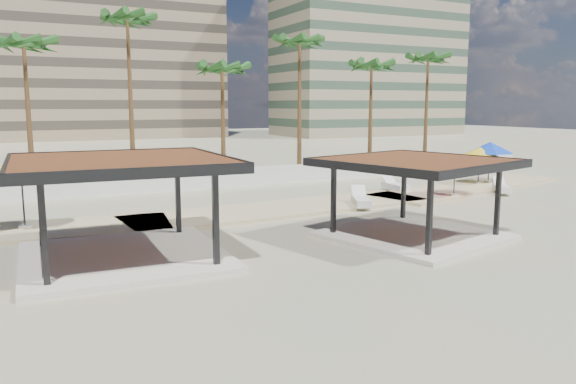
% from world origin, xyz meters
% --- Properties ---
extents(ground, '(200.00, 200.00, 0.00)m').
position_xyz_m(ground, '(0.00, 0.00, 0.00)').
color(ground, tan).
rests_on(ground, ground).
extents(promenade, '(44.45, 7.97, 0.24)m').
position_xyz_m(promenade, '(2.00, 7.67, 0.06)').
color(promenade, '#C6B284').
rests_on(promenade, ground).
extents(boundary_wall, '(56.00, 0.30, 1.20)m').
position_xyz_m(boundary_wall, '(0.00, 16.00, 0.60)').
color(boundary_wall, silver).
rests_on(boundary_wall, ground).
extents(building_mid, '(38.00, 16.00, 30.40)m').
position_xyz_m(building_mid, '(4.00, 78.00, 14.27)').
color(building_mid, '#847259').
rests_on(building_mid, ground).
extents(building_east, '(32.00, 15.00, 36.40)m').
position_xyz_m(building_east, '(48.00, 66.00, 17.27)').
color(building_east, gray).
rests_on(building_east, ground).
extents(pavilion_central, '(7.62, 7.62, 3.18)m').
position_xyz_m(pavilion_central, '(3.96, -0.60, 1.90)').
color(pavilion_central, beige).
rests_on(pavilion_central, ground).
extents(pavilion_west, '(7.21, 7.21, 3.52)m').
position_xyz_m(pavilion_west, '(-6.96, 1.38, 2.10)').
color(pavilion_west, beige).
rests_on(pavilion_west, ground).
extents(umbrella_c, '(2.76, 2.76, 2.33)m').
position_xyz_m(umbrella_c, '(12.14, 5.88, 2.19)').
color(umbrella_c, beige).
rests_on(umbrella_c, promenade).
extents(umbrella_d, '(3.68, 3.68, 2.68)m').
position_xyz_m(umbrella_d, '(18.09, 9.02, 2.48)').
color(umbrella_d, beige).
rests_on(umbrella_d, promenade).
extents(umbrella_e, '(2.68, 2.68, 2.36)m').
position_xyz_m(umbrella_e, '(17.18, 9.01, 2.21)').
color(umbrella_e, beige).
rests_on(umbrella_e, promenade).
extents(umbrella_f, '(4.05, 4.05, 2.73)m').
position_xyz_m(umbrella_f, '(-9.84, 7.49, 2.53)').
color(umbrella_f, beige).
rests_on(umbrella_f, promenade).
extents(lounger_b, '(1.63, 2.39, 0.87)m').
position_xyz_m(lounger_b, '(5.81, 5.85, 0.39)').
color(lounger_b, white).
rests_on(lounger_b, promenade).
extents(lounger_c, '(0.89, 2.30, 0.85)m').
position_xyz_m(lounger_c, '(10.60, 9.25, 0.39)').
color(lounger_c, white).
rests_on(lounger_c, promenade).
extents(lounger_d, '(1.70, 2.12, 0.79)m').
position_xyz_m(lounger_d, '(15.86, 5.84, 0.37)').
color(lounger_d, white).
rests_on(lounger_d, promenade).
extents(palm_c, '(3.00, 3.00, 9.54)m').
position_xyz_m(palm_c, '(-9.00, 18.10, 8.36)').
color(palm_c, brown).
rests_on(palm_c, ground).
extents(palm_d, '(3.00, 3.00, 11.38)m').
position_xyz_m(palm_d, '(-3.00, 18.90, 10.07)').
color(palm_d, brown).
rests_on(palm_d, ground).
extents(palm_e, '(3.00, 3.00, 8.47)m').
position_xyz_m(palm_e, '(3.00, 18.40, 7.36)').
color(palm_e, brown).
rests_on(palm_e, ground).
extents(palm_f, '(3.00, 3.00, 10.58)m').
position_xyz_m(palm_f, '(9.00, 18.60, 9.33)').
color(palm_f, brown).
rests_on(palm_f, ground).
extents(palm_g, '(3.00, 3.00, 9.04)m').
position_xyz_m(palm_g, '(15.00, 18.20, 7.90)').
color(palm_g, brown).
rests_on(palm_g, ground).
extents(palm_h, '(3.00, 3.00, 9.84)m').
position_xyz_m(palm_h, '(21.00, 18.80, 8.64)').
color(palm_h, brown).
rests_on(palm_h, ground).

